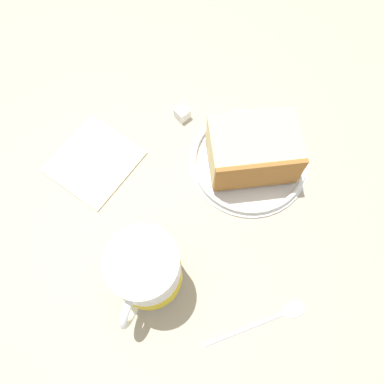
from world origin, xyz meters
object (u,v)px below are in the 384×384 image
(small_plate, at_px, (249,160))
(teaspoon, at_px, (277,316))
(tea_mug, at_px, (146,272))
(folded_napkin, at_px, (94,161))
(cake_slice, at_px, (253,150))
(sugar_cube, at_px, (182,113))

(small_plate, height_order, teaspoon, small_plate)
(teaspoon, bearing_deg, tea_mug, -42.41)
(tea_mug, height_order, folded_napkin, tea_mug)
(tea_mug, height_order, teaspoon, tea_mug)
(tea_mug, bearing_deg, small_plate, -155.10)
(small_plate, relative_size, cake_slice, 1.25)
(sugar_cube, bearing_deg, folded_napkin, 4.75)
(cake_slice, relative_size, folded_napkin, 1.22)
(tea_mug, distance_m, teaspoon, 0.17)
(tea_mug, relative_size, folded_napkin, 0.96)
(small_plate, xyz_separation_m, cake_slice, (0.00, 0.00, 0.03))
(cake_slice, distance_m, teaspoon, 0.21)
(folded_napkin, relative_size, sugar_cube, 6.00)
(cake_slice, height_order, tea_mug, tea_mug)
(small_plate, bearing_deg, teaspoon, 70.20)
(folded_napkin, xyz_separation_m, sugar_cube, (-0.15, -0.01, 0.01))
(cake_slice, xyz_separation_m, sugar_cube, (0.05, -0.11, -0.03))
(cake_slice, height_order, teaspoon, cake_slice)
(folded_napkin, bearing_deg, teaspoon, 112.97)
(cake_slice, distance_m, folded_napkin, 0.22)
(small_plate, height_order, tea_mug, tea_mug)
(small_plate, distance_m, cake_slice, 0.03)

